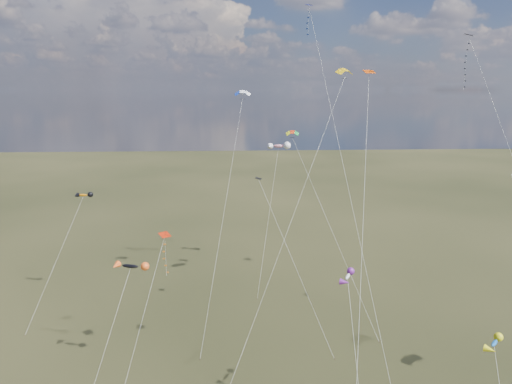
{
  "coord_description": "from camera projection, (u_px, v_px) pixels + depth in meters",
  "views": [
    {
      "loc": [
        -2.79,
        -32.09,
        30.23
      ],
      "look_at": [
        0.0,
        18.0,
        19.0
      ],
      "focal_mm": 32.0,
      "sensor_mm": 36.0,
      "label": 1
    }
  ],
  "objects": [
    {
      "name": "novelty_blue_yellow",
      "position": [
        494.0,
        344.0,
        34.86
      ],
      "size": [
        2.18,
        7.31,
        11.7
      ],
      "color": "#1456A8",
      "rests_on": "ground"
    },
    {
      "name": "diamond_orange_center",
      "position": [
        364.0,
        197.0,
        35.38
      ],
      "size": [
        5.08,
        17.03,
        31.91
      ],
      "color": "#D24203",
      "rests_on": "ground"
    },
    {
      "name": "diamond_red_low",
      "position": [
        164.0,
        260.0,
        48.17
      ],
      "size": [
        4.91,
        8.35,
        15.57
      ],
      "color": "#A81C05",
      "rests_on": "ground"
    },
    {
      "name": "diamond_black_mid",
      "position": [
        280.0,
        230.0,
        55.97
      ],
      "size": [
        8.71,
        10.59,
        19.47
      ],
      "color": "black",
      "rests_on": "ground"
    },
    {
      "name": "parafoil_tricolor",
      "position": [
        293.0,
        134.0,
        66.54
      ],
      "size": [
        9.92,
        17.65,
        24.75
      ],
      "color": "yellow",
      "rests_on": "ground"
    },
    {
      "name": "diamond_black_high",
      "position": [
        473.0,
        77.0,
        57.86
      ],
      "size": [
        3.01,
        29.26,
        37.34
      ],
      "color": "black",
      "rests_on": "ground"
    },
    {
      "name": "novelty_redwhite_stripe",
      "position": [
        278.0,
        146.0,
        74.54
      ],
      "size": [
        5.88,
        12.85,
        21.99
      ],
      "color": "red",
      "rests_on": "ground"
    },
    {
      "name": "novelty_white_purple",
      "position": [
        348.0,
        278.0,
        39.43
      ],
      "size": [
        1.77,
        11.5,
        14.84
      ],
      "color": "silver",
      "rests_on": "ground"
    },
    {
      "name": "novelty_black_orange",
      "position": [
        130.0,
        266.0,
        47.22
      ],
      "size": [
        5.37,
        10.03,
        12.9
      ],
      "color": "black",
      "rests_on": "ground"
    },
    {
      "name": "novelty_orange_black",
      "position": [
        83.0,
        196.0,
        63.94
      ],
      "size": [
        6.7,
        10.71,
        16.3
      ],
      "color": "#D17207",
      "rests_on": "ground"
    },
    {
      "name": "diamond_navy_tall",
      "position": [
        315.0,
        49.0,
        59.98
      ],
      "size": [
        5.58,
        27.62,
        41.58
      ],
      "color": "#0B0F51",
      "rests_on": "ground"
    },
    {
      "name": "parafoil_yellow",
      "position": [
        344.0,
        71.0,
        58.5
      ],
      "size": [
        17.34,
        22.11,
        33.4
      ],
      "color": "#D1A30A",
      "rests_on": "ground"
    },
    {
      "name": "parafoil_blue_white",
      "position": [
        242.0,
        93.0,
        63.89
      ],
      "size": [
        6.78,
        19.09,
        30.56
      ],
      "color": "#193CC0",
      "rests_on": "ground"
    }
  ]
}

